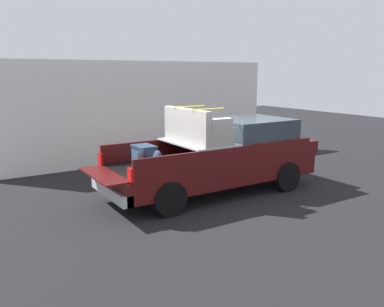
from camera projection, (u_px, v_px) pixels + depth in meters
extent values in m
plane|color=black|center=(212.00, 193.00, 10.29)|extent=(40.00, 40.00, 0.00)
cube|color=#470F0F|center=(212.00, 170.00, 10.16)|extent=(5.50, 1.92, 0.48)
cube|color=black|center=(171.00, 166.00, 9.48)|extent=(2.80, 1.80, 0.04)
cube|color=#470F0F|center=(153.00, 150.00, 10.21)|extent=(2.80, 0.06, 0.50)
cube|color=#470F0F|center=(192.00, 164.00, 8.67)|extent=(2.80, 0.06, 0.50)
cube|color=#470F0F|center=(217.00, 150.00, 10.15)|extent=(0.06, 1.80, 0.50)
cube|color=#470F0F|center=(104.00, 175.00, 8.61)|extent=(0.55, 1.80, 0.04)
cube|color=#B2B2B7|center=(198.00, 142.00, 9.79)|extent=(1.25, 1.92, 0.04)
cube|color=#470F0F|center=(253.00, 146.00, 10.77)|extent=(2.30, 1.92, 0.50)
cube|color=#2D3842|center=(250.00, 128.00, 10.62)|extent=(1.94, 1.76, 0.50)
cube|color=#470F0F|center=(288.00, 143.00, 11.49)|extent=(0.40, 1.82, 0.38)
cube|color=#B2B2B7|center=(111.00, 191.00, 8.76)|extent=(0.24, 1.92, 0.24)
cube|color=red|center=(101.00, 159.00, 9.44)|extent=(0.06, 0.20, 0.28)
cube|color=red|center=(131.00, 175.00, 7.98)|extent=(0.06, 0.20, 0.28)
cylinder|color=black|center=(243.00, 163.00, 11.85)|extent=(0.77, 0.30, 0.77)
cylinder|color=black|center=(286.00, 176.00, 10.40)|extent=(0.77, 0.30, 0.77)
cylinder|color=black|center=(135.00, 180.00, 10.02)|extent=(0.77, 0.30, 0.77)
cylinder|color=black|center=(169.00, 198.00, 8.56)|extent=(0.77, 0.30, 0.77)
cube|color=#335170|center=(144.00, 157.00, 9.34)|extent=(0.40, 0.55, 0.44)
cube|color=#23394E|center=(144.00, 146.00, 9.29)|extent=(0.44, 0.59, 0.05)
ellipsoid|color=black|center=(143.00, 159.00, 9.02)|extent=(0.20, 0.35, 0.48)
ellipsoid|color=black|center=(138.00, 162.00, 8.97)|extent=(0.09, 0.24, 0.21)
ellipsoid|color=#283351|center=(158.00, 161.00, 8.86)|extent=(0.20, 0.32, 0.47)
ellipsoid|color=#283351|center=(153.00, 164.00, 8.82)|extent=(0.09, 0.23, 0.21)
cube|color=#9E9993|center=(198.00, 133.00, 9.74)|extent=(0.82, 1.90, 0.42)
cube|color=#9E9993|center=(186.00, 117.00, 9.49)|extent=(0.16, 1.90, 0.40)
cube|color=#9E9993|center=(182.00, 117.00, 10.41)|extent=(0.58, 0.20, 0.22)
cube|color=#9E9993|center=(220.00, 123.00, 9.00)|extent=(0.58, 0.20, 0.22)
cube|color=yellow|center=(189.00, 106.00, 9.97)|extent=(0.92, 0.03, 0.02)
cube|color=yellow|center=(208.00, 109.00, 9.26)|extent=(0.92, 0.03, 0.02)
cube|color=white|center=(142.00, 112.00, 13.72)|extent=(10.11, 0.36, 3.44)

